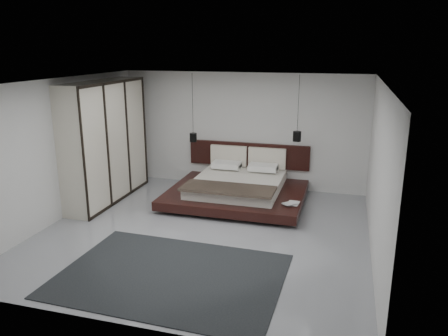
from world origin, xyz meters
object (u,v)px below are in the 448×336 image
(lattice_screen, at_px, (123,133))
(rug, at_px, (171,275))
(wardrobe, at_px, (105,142))
(bed, at_px, (238,187))
(pendant_left, at_px, (193,137))
(pendant_right, at_px, (297,136))

(lattice_screen, relative_size, rug, 0.77)
(lattice_screen, height_order, wardrobe, wardrobe)
(lattice_screen, xyz_separation_m, bed, (3.13, -0.55, -1.00))
(lattice_screen, relative_size, pendant_left, 1.61)
(pendant_left, height_order, wardrobe, pendant_left)
(bed, xyz_separation_m, wardrobe, (-2.87, -0.71, 1.04))
(wardrobe, bearing_deg, rug, -46.65)
(lattice_screen, relative_size, wardrobe, 0.95)
(lattice_screen, relative_size, pendant_right, 1.78)
(bed, bearing_deg, lattice_screen, 170.03)
(lattice_screen, height_order, rug, lattice_screen)
(lattice_screen, bearing_deg, wardrobe, -78.70)
(bed, distance_m, rug, 3.62)
(lattice_screen, distance_m, pendant_right, 4.36)
(lattice_screen, bearing_deg, rug, -54.31)
(pendant_right, bearing_deg, wardrobe, -163.70)
(lattice_screen, bearing_deg, pendant_left, -1.79)
(lattice_screen, distance_m, rug, 5.27)
(bed, distance_m, pendant_right, 1.76)
(pendant_left, bearing_deg, lattice_screen, 178.21)
(bed, relative_size, wardrobe, 1.10)
(rug, bearing_deg, wardrobe, 133.35)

